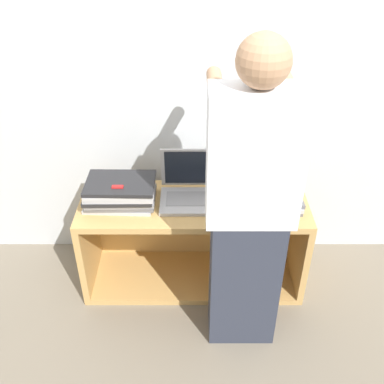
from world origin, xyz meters
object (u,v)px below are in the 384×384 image
at_px(person, 248,212).
at_px(laptop_stack_left, 119,192).
at_px(laptop_open, 192,190).
at_px(laptop_stack_right, 264,198).

bearing_deg(person, laptop_stack_left, 149.37).
distance_m(laptop_open, person, 0.53).
height_order(laptop_stack_left, person, person).
height_order(laptop_open, person, person).
relative_size(laptop_stack_right, person, 0.24).
xyz_separation_m(laptop_open, person, (0.25, -0.43, 0.18)).
xyz_separation_m(laptop_stack_right, person, (-0.15, -0.39, 0.20)).
xyz_separation_m(laptop_open, laptop_stack_right, (0.40, -0.05, -0.02)).
bearing_deg(laptop_open, person, -59.73).
xyz_separation_m(laptop_stack_left, laptop_stack_right, (0.80, -0.00, -0.04)).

